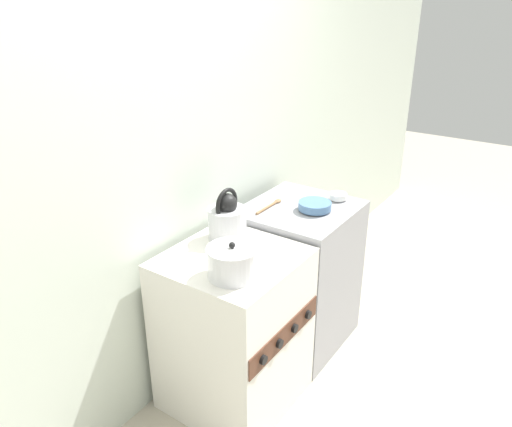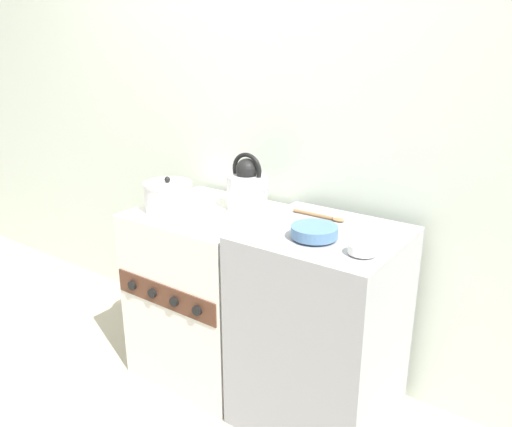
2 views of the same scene
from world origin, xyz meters
name	(u,v)px [view 1 (image 1 of 2)]	position (x,y,z in m)	size (l,w,h in m)	color
ground_plane	(282,419)	(0.00, 0.00, 0.00)	(12.00, 12.00, 0.00)	#B2A893
wall_back	(168,161)	(0.00, 0.67, 1.25)	(7.00, 0.06, 2.50)	silver
stove	(234,330)	(0.00, 0.30, 0.42)	(0.62, 0.62, 0.85)	silver
counter	(298,275)	(0.63, 0.29, 0.44)	(0.61, 0.58, 0.88)	#99999E
kettle	(227,219)	(0.14, 0.43, 0.95)	(0.23, 0.19, 0.27)	silver
cooking_pot	(232,262)	(-0.14, 0.19, 0.92)	(0.22, 0.22, 0.17)	silver
enamel_bowl	(315,206)	(0.63, 0.20, 0.91)	(0.18, 0.18, 0.05)	#4C729E
small_ceramic_bowl	(338,196)	(0.84, 0.16, 0.90)	(0.10, 0.10, 0.04)	white
wooden_spoon	(271,205)	(0.54, 0.43, 0.89)	(0.24, 0.03, 0.02)	olive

